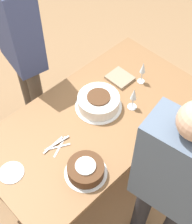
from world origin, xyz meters
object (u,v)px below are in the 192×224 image
(cake_center_white, at_px, (99,102))
(cake_front_chocolate, at_px, (86,170))
(person_watching, at_px, (20,41))
(wine_glass_near, at_px, (134,96))
(person_cutting, at_px, (172,181))
(wine_glass_far, at_px, (142,69))

(cake_center_white, bearing_deg, cake_front_chocolate, -143.12)
(cake_front_chocolate, height_order, person_watching, person_watching)
(wine_glass_near, bearing_deg, person_cutting, -122.52)
(person_watching, bearing_deg, person_cutting, 6.98)
(cake_center_white, xyz_separation_m, person_cutting, (-0.21, -0.76, 0.16))
(wine_glass_near, height_order, wine_glass_far, wine_glass_far)
(person_cutting, height_order, person_watching, person_watching)
(cake_center_white, relative_size, cake_front_chocolate, 1.27)
(wine_glass_near, bearing_deg, wine_glass_far, 27.57)
(person_cutting, bearing_deg, wine_glass_far, -49.72)
(wine_glass_far, relative_size, person_watching, 0.12)
(person_watching, bearing_deg, cake_center_white, 20.38)
(person_cutting, bearing_deg, wine_glass_near, -41.48)
(cake_center_white, xyz_separation_m, wine_glass_far, (0.41, -0.05, 0.08))
(cake_center_white, height_order, cake_front_chocolate, cake_center_white)
(wine_glass_near, bearing_deg, cake_center_white, 134.13)
(cake_center_white, relative_size, wine_glass_far, 1.75)
(wine_glass_near, bearing_deg, cake_front_chocolate, -165.99)
(wine_glass_far, distance_m, person_watching, 0.93)
(cake_center_white, bearing_deg, wine_glass_near, -45.87)
(cake_front_chocolate, distance_m, person_cutting, 0.52)
(cake_center_white, relative_size, wine_glass_near, 1.79)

